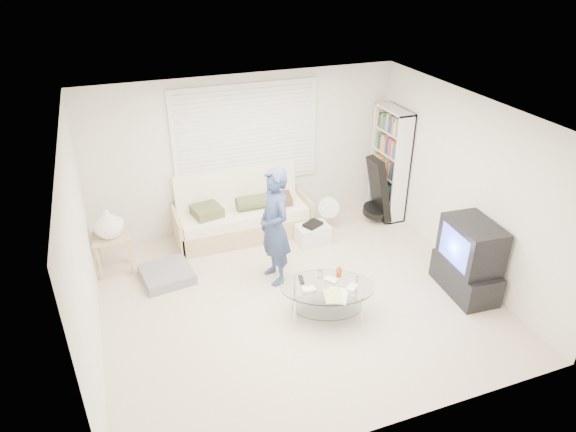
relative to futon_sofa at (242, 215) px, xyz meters
name	(u,v)px	position (x,y,z in m)	size (l,w,h in m)	color
ground	(296,297)	(0.22, -1.87, -0.34)	(5.00, 5.00, 0.00)	#C3AF97
room_shell	(284,172)	(0.22, -1.40, 1.29)	(5.02, 4.52, 2.51)	white
window_blinds	(246,136)	(0.22, 0.33, 1.21)	(2.32, 0.08, 1.62)	silver
futon_sofa	(242,215)	(0.00, 0.00, 0.00)	(2.13, 0.86, 1.04)	tan
grey_floor_pillow	(167,274)	(-1.34, -0.85, -0.27)	(0.67, 0.67, 0.15)	slate
side_table	(109,225)	(-2.00, -0.39, 0.41)	(0.51, 0.41, 1.02)	tan
bookshelf	(389,163)	(2.54, -0.17, 0.60)	(0.30, 0.79, 1.88)	white
guitar_case	(378,195)	(2.25, -0.37, 0.16)	(0.43, 0.42, 1.13)	black
floor_fan	(327,211)	(1.35, -0.33, 0.00)	(0.36, 0.24, 0.59)	white
storage_bin	(313,233)	(0.97, -0.64, -0.18)	(0.51, 0.36, 0.35)	white
tv_unit	(469,259)	(2.41, -2.53, 0.17)	(0.59, 0.99, 1.05)	black
coffee_table	(327,292)	(0.45, -2.34, 0.01)	(1.36, 1.11, 0.56)	silver
standing_person	(275,227)	(0.09, -1.37, 0.50)	(0.61, 0.40, 1.68)	navy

